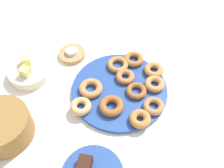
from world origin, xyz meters
name	(u,v)px	position (x,y,z in m)	size (l,w,h in m)	color
ground_plane	(119,91)	(0.00, 0.00, 0.00)	(2.40, 2.40, 0.00)	white
donut_plate	(119,90)	(0.00, 0.00, 0.01)	(0.39, 0.39, 0.02)	#284C9E
donut_0	(136,91)	(-0.02, -0.07, 0.03)	(0.08, 0.08, 0.02)	#995B2D
donut_1	(81,106)	(-0.10, 0.14, 0.03)	(0.08, 0.08, 0.03)	tan
donut_2	(111,106)	(-0.09, 0.03, 0.03)	(0.09, 0.09, 0.03)	#995B2D
donut_3	(118,65)	(0.12, 0.01, 0.03)	(0.09, 0.09, 0.02)	#BC7A3D
donut_4	(154,70)	(0.09, -0.14, 0.03)	(0.08, 0.08, 0.03)	#C6844C
donut_5	(155,84)	(0.02, -0.14, 0.03)	(0.08, 0.08, 0.03)	#C6844C
donut_6	(91,88)	(-0.01, 0.11, 0.03)	(0.09, 0.09, 0.03)	#C6844C
donut_7	(125,77)	(0.05, -0.02, 0.03)	(0.08, 0.08, 0.02)	#B27547
donut_8	(154,106)	(-0.09, -0.13, 0.03)	(0.08, 0.08, 0.02)	#B27547
donut_9	(134,59)	(0.15, -0.06, 0.03)	(0.09, 0.09, 0.02)	#AD6B33
donut_10	(140,119)	(-0.14, -0.08, 0.03)	(0.08, 0.08, 0.03)	#BC7A3D
brownie_far	(85,165)	(-0.32, 0.11, 0.03)	(0.05, 0.04, 0.04)	#381E14
candle_holder	(72,54)	(0.20, 0.22, 0.01)	(0.12, 0.12, 0.02)	tan
tealight	(72,51)	(0.20, 0.22, 0.03)	(0.05, 0.05, 0.01)	silver
basket	(2,127)	(-0.20, 0.40, 0.05)	(0.20, 0.20, 0.10)	olive
fruit_bowl	(30,72)	(0.08, 0.38, 0.02)	(0.17, 0.17, 0.04)	silver
melon_chunk_left	(25,72)	(0.04, 0.38, 0.06)	(0.04, 0.04, 0.04)	#DBD67A
melon_chunk_right	(26,60)	(0.11, 0.39, 0.06)	(0.04, 0.04, 0.04)	#DBD67A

